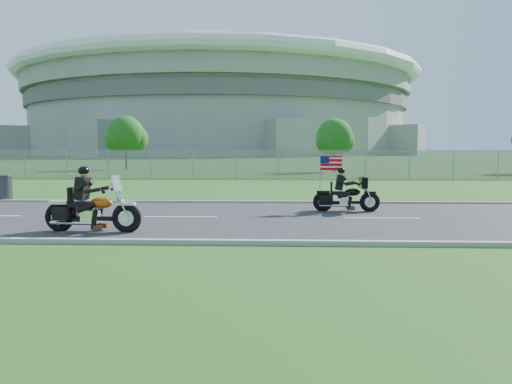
{
  "coord_description": "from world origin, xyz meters",
  "views": [
    {
      "loc": [
        0.88,
        -14.73,
        2.09
      ],
      "look_at": [
        0.27,
        0.0,
        0.8
      ],
      "focal_mm": 35.0,
      "sensor_mm": 36.0,
      "label": 1
    }
  ],
  "objects": [
    {
      "name": "motorcycle_lead",
      "position": [
        -3.71,
        -2.67,
        0.53
      ],
      "size": [
        2.49,
        0.67,
        1.67
      ],
      "rotation": [
        0.0,
        0.0,
        -0.06
      ],
      "color": "black",
      "rests_on": "ground"
    },
    {
      "name": "road",
      "position": [
        0.0,
        0.0,
        0.02
      ],
      "size": [
        120.0,
        8.0,
        0.04
      ],
      "primitive_type": "cube",
      "color": "#28282B",
      "rests_on": "ground"
    },
    {
      "name": "trash_can",
      "position": [
        -9.83,
        4.36,
        0.51
      ],
      "size": [
        0.74,
        0.74,
        1.02
      ],
      "primitive_type": "cylinder",
      "rotation": [
        0.0,
        0.0,
        0.31
      ],
      "color": "#313135",
      "rests_on": "ground"
    },
    {
      "name": "tree_fence_mid",
      "position": [
        -13.95,
        34.04,
        3.3
      ],
      "size": [
        3.96,
        3.69,
        5.3
      ],
      "color": "#382316",
      "rests_on": "ground"
    },
    {
      "name": "curb_south",
      "position": [
        0.0,
        -4.05,
        0.05
      ],
      "size": [
        120.0,
        0.18,
        0.12
      ],
      "primitive_type": "cube",
      "color": "#9E9B93",
      "rests_on": "ground"
    },
    {
      "name": "curb_north",
      "position": [
        0.0,
        4.05,
        0.05
      ],
      "size": [
        120.0,
        0.18,
        0.12
      ],
      "primitive_type": "cube",
      "color": "#9E9B93",
      "rests_on": "ground"
    },
    {
      "name": "ground",
      "position": [
        0.0,
        0.0,
        0.0
      ],
      "size": [
        420.0,
        420.0,
        0.0
      ],
      "primitive_type": "plane",
      "color": "#255219",
      "rests_on": "ground"
    },
    {
      "name": "tree_fence_near",
      "position": [
        6.04,
        30.04,
        2.97
      ],
      "size": [
        3.52,
        3.28,
        4.75
      ],
      "color": "#382316",
      "rests_on": "ground"
    },
    {
      "name": "motorcycle_follow",
      "position": [
        3.16,
        1.63,
        0.51
      ],
      "size": [
        2.19,
        0.72,
        1.83
      ],
      "rotation": [
        0.0,
        0.0,
        -0.02
      ],
      "color": "black",
      "rests_on": "ground"
    },
    {
      "name": "stadium",
      "position": [
        -20.0,
        170.0,
        15.58
      ],
      "size": [
        140.4,
        140.4,
        29.2
      ],
      "color": "#A3A099",
      "rests_on": "ground"
    },
    {
      "name": "fence",
      "position": [
        -5.0,
        20.0,
        1.0
      ],
      "size": [
        60.0,
        0.03,
        2.0
      ],
      "primitive_type": "cube",
      "color": "gray",
      "rests_on": "ground"
    }
  ]
}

